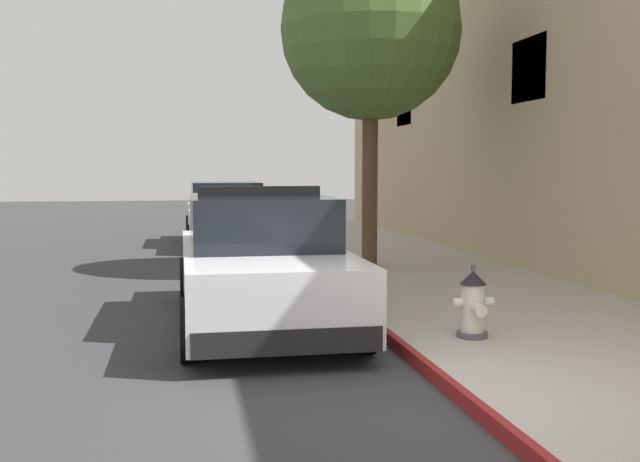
# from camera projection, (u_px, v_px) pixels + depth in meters

# --- Properties ---
(ground_plane) EXTENTS (32.38, 60.00, 0.20)m
(ground_plane) POSITION_uv_depth(u_px,v_px,m) (85.00, 269.00, 14.93)
(ground_plane) COLOR #353538
(sidewalk_pavement) EXTENTS (3.71, 60.00, 0.13)m
(sidewalk_pavement) POSITION_uv_depth(u_px,v_px,m) (376.00, 254.00, 16.01)
(sidewalk_pavement) COLOR #ADA89E
(sidewalk_pavement) RESTS_ON ground
(curb_painted_edge) EXTENTS (0.08, 60.00, 0.13)m
(curb_painted_edge) POSITION_uv_depth(u_px,v_px,m) (288.00, 256.00, 15.66)
(curb_painted_edge) COLOR maroon
(curb_painted_edge) RESTS_ON ground
(police_cruiser) EXTENTS (1.94, 4.84, 1.68)m
(police_cruiser) POSITION_uv_depth(u_px,v_px,m) (260.00, 263.00, 9.13)
(police_cruiser) COLOR white
(police_cruiser) RESTS_ON ground
(parked_car_silver_ahead) EXTENTS (1.94, 4.84, 1.56)m
(parked_car_silver_ahead) POSITION_uv_depth(u_px,v_px,m) (226.00, 215.00, 18.64)
(parked_car_silver_ahead) COLOR #B2B5BA
(parked_car_silver_ahead) RESTS_ON ground
(fire_hydrant) EXTENTS (0.44, 0.40, 0.76)m
(fire_hydrant) POSITION_uv_depth(u_px,v_px,m) (473.00, 304.00, 7.79)
(fire_hydrant) COLOR #4C4C51
(fire_hydrant) RESTS_ON sidewalk_pavement
(street_tree) EXTENTS (3.22, 3.22, 5.83)m
(street_tree) POSITION_uv_depth(u_px,v_px,m) (371.00, 30.00, 13.25)
(street_tree) COLOR brown
(street_tree) RESTS_ON sidewalk_pavement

